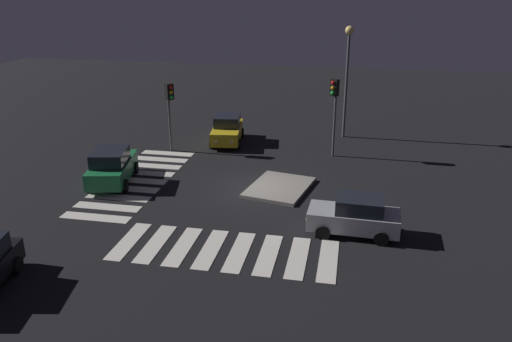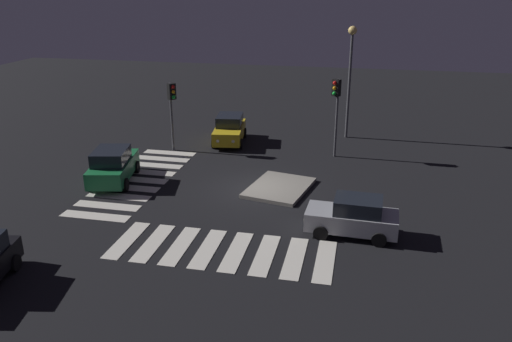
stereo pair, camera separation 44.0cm
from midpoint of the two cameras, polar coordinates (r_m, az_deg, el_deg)
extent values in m
plane|color=black|center=(25.90, 0.49, -2.08)|extent=(80.00, 80.00, 0.00)
cube|color=gray|center=(25.92, 3.11, -1.87)|extent=(4.17, 3.45, 0.18)
cube|color=#196B38|center=(27.63, -15.16, 0.26)|extent=(4.46, 2.63, 0.86)
cube|color=black|center=(27.15, -15.44, 1.61)|extent=(2.43, 2.04, 0.69)
cylinder|color=black|center=(29.17, -16.13, 0.43)|extent=(0.71, 0.38, 0.67)
cylinder|color=black|center=(28.73, -12.77, 0.44)|extent=(0.71, 0.38, 0.67)
cylinder|color=black|center=(26.85, -17.57, -1.46)|extent=(0.71, 0.38, 0.67)
cylinder|color=black|center=(26.38, -13.93, -1.49)|extent=(0.71, 0.38, 0.67)
sphere|color=#F2EABF|center=(29.62, -15.11, 1.63)|extent=(0.22, 0.22, 0.22)
sphere|color=#F2EABF|center=(29.38, -13.26, 1.64)|extent=(0.22, 0.22, 0.22)
cube|color=gold|center=(33.29, -2.60, 4.34)|extent=(4.23, 2.26, 0.83)
cube|color=black|center=(33.32, -2.57, 5.69)|extent=(2.26, 1.84, 0.67)
cylinder|color=black|center=(32.12, -1.35, 3.06)|extent=(0.67, 0.32, 0.65)
cylinder|color=black|center=(32.32, -4.35, 3.12)|extent=(0.67, 0.32, 0.65)
cylinder|color=black|center=(34.50, -0.95, 4.29)|extent=(0.67, 0.32, 0.65)
cylinder|color=black|center=(34.69, -3.75, 4.34)|extent=(0.67, 0.32, 0.65)
sphere|color=#F2EABF|center=(31.35, -2.16, 3.32)|extent=(0.22, 0.22, 0.22)
sphere|color=#F2EABF|center=(31.47, -3.88, 3.36)|extent=(0.22, 0.22, 0.22)
cylinder|color=black|center=(20.69, -24.75, -9.30)|extent=(0.65, 0.34, 0.62)
cube|color=#9EA0A5|center=(21.60, 11.18, -5.40)|extent=(1.76, 3.80, 0.77)
cube|color=black|center=(21.30, 11.92, -3.78)|extent=(1.54, 1.97, 0.62)
cylinder|color=black|center=(21.12, 7.82, -6.86)|extent=(0.24, 0.61, 0.60)
cylinder|color=black|center=(22.52, 8.31, -5.07)|extent=(0.24, 0.61, 0.60)
cylinder|color=black|center=(21.04, 14.14, -7.43)|extent=(0.24, 0.61, 0.60)
cylinder|color=black|center=(22.45, 14.22, -5.60)|extent=(0.24, 0.61, 0.60)
sphere|color=#F2EABF|center=(21.34, 6.18, -5.44)|extent=(0.20, 0.20, 0.20)
sphere|color=#F2EABF|center=(22.13, 6.52, -4.47)|extent=(0.20, 0.20, 0.20)
cylinder|color=#47474C|center=(30.52, 9.37, 5.78)|extent=(0.14, 0.14, 4.67)
cube|color=black|center=(29.96, 9.39, 9.15)|extent=(0.50, 0.54, 0.96)
sphere|color=red|center=(29.74, 9.21, 9.67)|extent=(0.22, 0.22, 0.22)
sphere|color=orange|center=(29.80, 9.17, 9.10)|extent=(0.22, 0.22, 0.22)
sphere|color=green|center=(29.86, 9.14, 8.54)|extent=(0.22, 0.22, 0.22)
cylinder|color=#47474C|center=(31.72, -9.00, 5.93)|extent=(0.14, 0.14, 4.21)
cube|color=black|center=(31.20, -8.99, 8.76)|extent=(0.54, 0.53, 0.96)
sphere|color=red|center=(30.97, -8.84, 9.25)|extent=(0.22, 0.22, 0.22)
sphere|color=orange|center=(31.03, -8.81, 8.71)|extent=(0.22, 0.22, 0.22)
sphere|color=green|center=(31.09, -8.78, 8.17)|extent=(0.22, 0.22, 0.22)
cylinder|color=#47474C|center=(34.39, 10.70, 9.18)|extent=(0.18, 0.18, 6.82)
sphere|color=#F9D172|center=(33.89, 11.11, 15.14)|extent=(0.56, 0.56, 0.56)
cube|color=silver|center=(31.78, -9.21, 2.00)|extent=(0.70, 3.20, 0.02)
cube|color=silver|center=(30.77, -9.97, 1.34)|extent=(0.70, 3.20, 0.02)
cube|color=silver|center=(29.77, -10.77, 0.63)|extent=(0.70, 3.20, 0.02)
cube|color=silver|center=(28.78, -11.64, -0.13)|extent=(0.70, 3.20, 0.02)
cube|color=silver|center=(27.80, -12.56, -0.95)|extent=(0.70, 3.20, 0.02)
cube|color=silver|center=(26.84, -13.55, -1.82)|extent=(0.70, 3.20, 0.02)
cube|color=silver|center=(25.89, -14.62, -2.76)|extent=(0.70, 3.20, 0.02)
cube|color=silver|center=(24.96, -15.76, -3.76)|extent=(0.70, 3.20, 0.02)
cube|color=silver|center=(24.05, -17.00, -4.85)|extent=(0.70, 3.20, 0.02)
cube|color=silver|center=(21.60, -13.64, -7.48)|extent=(3.20, 0.70, 0.02)
cube|color=silver|center=(21.16, -10.80, -7.87)|extent=(3.20, 0.70, 0.02)
cube|color=silver|center=(20.77, -7.83, -8.25)|extent=(3.20, 0.70, 0.02)
cube|color=silver|center=(20.44, -4.76, -8.63)|extent=(3.20, 0.70, 0.02)
cube|color=silver|center=(20.17, -1.59, -8.99)|extent=(3.20, 0.70, 0.02)
cube|color=silver|center=(19.96, 1.66, -9.33)|extent=(3.20, 0.70, 0.02)
cube|color=silver|center=(19.82, 4.98, -9.64)|extent=(3.20, 0.70, 0.02)
cube|color=silver|center=(19.74, 8.34, -9.93)|extent=(3.20, 0.70, 0.02)
camera|label=1|loc=(0.22, -89.51, 0.18)|focal=35.86mm
camera|label=2|loc=(0.22, 90.49, -0.18)|focal=35.86mm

